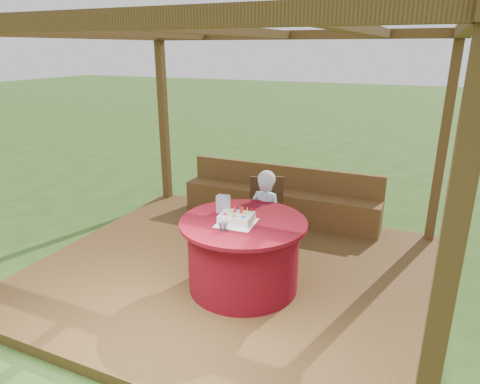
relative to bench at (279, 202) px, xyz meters
name	(u,v)px	position (x,y,z in m)	size (l,w,h in m)	color
ground	(232,277)	(0.00, -1.72, -0.38)	(60.00, 60.00, 0.00)	#2D531B
deck	(231,272)	(0.00, -1.72, -0.32)	(4.50, 4.00, 0.12)	brown
pergola	(230,69)	(0.00, -1.72, 2.02)	(4.50, 4.00, 2.72)	brown
bench	(279,202)	(0.00, 0.00, 0.00)	(3.00, 0.42, 0.80)	brown
table	(243,254)	(0.30, -2.04, 0.13)	(1.34, 1.34, 0.78)	maroon
chair	(267,208)	(0.13, -0.89, 0.23)	(0.58, 0.58, 0.89)	#3E2713
elderly_woman	(266,215)	(0.28, -1.32, 0.32)	(0.42, 0.29, 1.14)	#ABCFFF
birthday_cake	(236,218)	(0.26, -2.13, 0.57)	(0.41, 0.41, 0.18)	white
gift_bag	(223,204)	(0.00, -1.91, 0.61)	(0.14, 0.09, 0.20)	#CC84BA
drinking_glass	(223,227)	(0.22, -2.36, 0.56)	(0.09, 0.09, 0.08)	white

